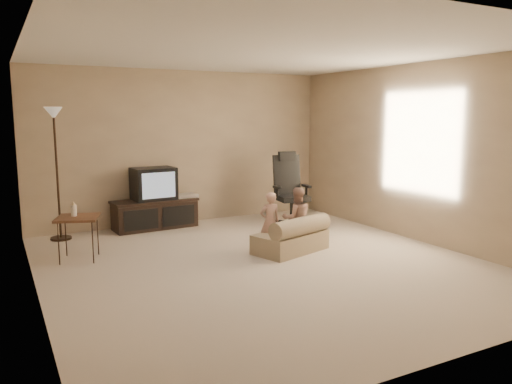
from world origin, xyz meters
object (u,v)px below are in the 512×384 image
Objects in this scene: tv_stand at (155,203)px; side_table at (77,218)px; floor_lamp at (55,144)px; child_sofa at (293,237)px; toddler_right at (297,218)px; office_chair at (290,199)px; toddler_left at (270,222)px.

side_table is at bearing -140.47° from tv_stand.
floor_lamp reaches higher than child_sofa.
floor_lamp is (-0.08, 1.19, 0.85)m from side_table.
toddler_right is at bearing 26.25° from child_sofa.
office_chair is 0.63× the size of floor_lamp.
tv_stand reaches higher than toddler_left.
tv_stand reaches higher than toddler_right.
side_table is at bearing -14.21° from toddler_left.
toddler_left reaches higher than child_sofa.
office_chair is 1.71m from child_sofa.
office_chair is 1.08× the size of child_sofa.
tv_stand is 1.25× the size of child_sofa.
office_chair is at bearing -127.00° from toddler_left.
child_sofa is (1.18, -2.22, -0.21)m from tv_stand.
toddler_left is at bearing 3.62° from toddler_right.
office_chair is 3.65m from floor_lamp.
child_sofa is at bearing -112.23° from office_chair.
office_chair reaches higher than side_table.
tv_stand reaches higher than child_sofa.
toddler_right is (2.74, -2.02, -0.96)m from floor_lamp.
tv_stand is at bearing -42.25° from toddler_right.
tv_stand is 1.65× the size of toddler_right.
tv_stand is 1.16× the size of office_chair.
toddler_right reaches higher than child_sofa.
office_chair is (2.04, -0.76, 0.03)m from tv_stand.
side_table is 0.94× the size of toddler_left.
tv_stand is at bearing 43.18° from side_table.
floor_lamp reaches higher than side_table.
floor_lamp is (-3.46, 0.68, 0.95)m from office_chair.
side_table is (-1.35, -1.26, 0.13)m from tv_stand.
child_sofa is (2.61, -2.14, -1.18)m from floor_lamp.
floor_lamp is 2.41× the size of toddler_left.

